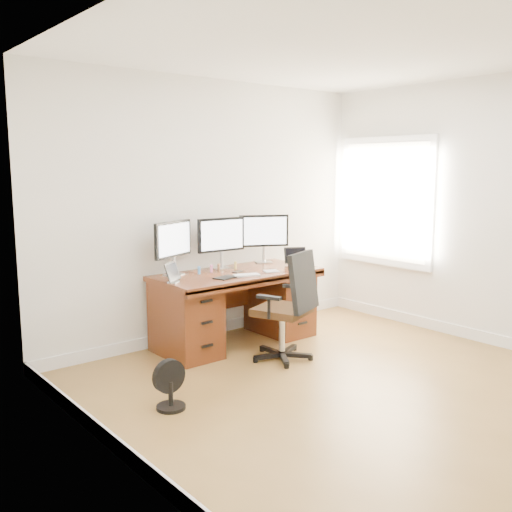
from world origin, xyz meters
TOP-DOWN VIEW (x-y plane):
  - ground at (0.00, 0.00)m, footprint 4.50×4.50m
  - back_wall at (0.00, 2.25)m, footprint 4.00×0.10m
  - right_wall at (2.00, 0.11)m, footprint 0.10×4.50m
  - desk at (0.00, 1.83)m, footprint 1.70×0.80m
  - office_chair at (0.06, 1.11)m, footprint 0.71×0.71m
  - floor_fan at (-1.37, 0.84)m, footprint 0.26×0.22m
  - monitor_left at (-0.58, 2.07)m, footprint 0.52×0.25m
  - monitor_center at (-0.00, 2.07)m, footprint 0.55×0.15m
  - monitor_right at (0.58, 2.07)m, footprint 0.51×0.28m
  - tablet_left at (-0.78, 1.75)m, footprint 0.23×0.19m
  - tablet_right at (0.76, 1.75)m, footprint 0.24×0.17m
  - keyboard at (-0.06, 1.58)m, footprint 0.28×0.19m
  - trackpad at (0.28, 1.60)m, footprint 0.18×0.18m
  - drawing_tablet at (-0.28, 1.62)m, footprint 0.26×0.20m
  - phone at (-0.00, 1.79)m, footprint 0.14×0.10m
  - figurine_blue at (-0.36, 1.95)m, footprint 0.03×0.03m
  - figurine_pink at (-0.21, 1.95)m, footprint 0.03×0.03m
  - figurine_brown at (-0.12, 1.95)m, footprint 0.03×0.03m
  - figurine_yellow at (0.09, 1.95)m, footprint 0.03×0.03m

SIDE VIEW (x-z plane):
  - ground at x=0.00m, z-range 0.00..0.00m
  - floor_fan at x=-1.37m, z-range -0.01..0.37m
  - office_chair at x=0.06m, z-range -0.18..0.86m
  - desk at x=0.00m, z-range 0.03..0.78m
  - trackpad at x=0.28m, z-range 0.75..0.76m
  - drawing_tablet at x=-0.28m, z-range 0.75..0.76m
  - phone at x=0.00m, z-range 0.75..0.76m
  - keyboard at x=-0.06m, z-range 0.75..0.76m
  - figurine_blue at x=-0.36m, z-range 0.75..0.84m
  - figurine_pink at x=-0.21m, z-range 0.75..0.84m
  - figurine_brown at x=-0.12m, z-range 0.75..0.84m
  - figurine_yellow at x=0.09m, z-range 0.75..0.84m
  - tablet_left at x=-0.78m, z-range 0.74..0.93m
  - tablet_right at x=0.76m, z-range 0.74..0.93m
  - monitor_left at x=-0.58m, z-range 0.82..1.35m
  - monitor_center at x=0.00m, z-range 0.82..1.35m
  - monitor_right at x=0.58m, z-range 0.82..1.35m
  - back_wall at x=0.00m, z-range 0.00..2.70m
  - right_wall at x=2.00m, z-range 0.00..2.70m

